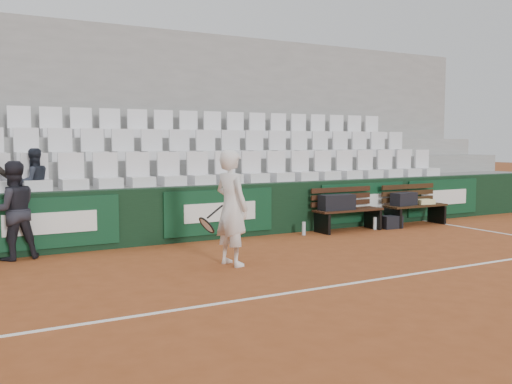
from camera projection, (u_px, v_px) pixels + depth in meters
name	position (u px, v px, depth m)	size (l,w,h in m)	color
ground	(361.00, 282.00, 7.37)	(80.00, 80.00, 0.00)	#944721
court_baseline	(361.00, 282.00, 7.37)	(18.00, 0.06, 0.01)	white
back_barrier	(229.00, 211.00, 10.84)	(18.00, 0.34, 1.00)	black
grandstand_tier_front	(212.00, 208.00, 11.36)	(18.00, 0.95, 1.00)	gray
grandstand_tier_mid	(193.00, 193.00, 12.17)	(18.00, 0.95, 1.45)	gray
grandstand_tier_back	(177.00, 180.00, 12.97)	(18.00, 0.95, 1.90)	#989895
grandstand_rear_wall	(167.00, 126.00, 13.41)	(18.00, 0.30, 4.40)	gray
seat_row_front	(215.00, 167.00, 11.13)	(11.90, 0.44, 0.63)	silver
seat_row_mid	(196.00, 144.00, 11.92)	(11.90, 0.44, 0.63)	silver
seat_row_back	(179.00, 124.00, 12.71)	(11.90, 0.44, 0.63)	silver
bench_left	(348.00, 220.00, 11.63)	(1.50, 0.56, 0.45)	#371D10
bench_right	(415.00, 215.00, 12.44)	(1.50, 0.56, 0.45)	#341F0F
sports_bag_left	(337.00, 202.00, 11.45)	(0.72, 0.31, 0.31)	black
sports_bag_right	(404.00, 199.00, 12.27)	(0.59, 0.28, 0.28)	black
towel	(425.00, 202.00, 12.55)	(0.37, 0.27, 0.10)	beige
sports_bag_ground	(391.00, 222.00, 11.98)	(0.44, 0.27, 0.27)	black
water_bottle_near	(304.00, 228.00, 11.11)	(0.07, 0.07, 0.26)	#B1C0C9
water_bottle_far	(375.00, 223.00, 11.81)	(0.07, 0.07, 0.26)	silver
tennis_player	(231.00, 208.00, 8.34)	(0.77, 0.70, 1.70)	white
ball_kid	(13.00, 211.00, 8.73)	(0.74, 0.58, 1.52)	black
spectator_c	(33.00, 156.00, 9.54)	(0.56, 0.44, 1.16)	#202530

